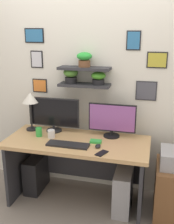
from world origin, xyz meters
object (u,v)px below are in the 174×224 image
at_px(monitor_left, 54,114).
at_px(pen_cup, 39,132).
at_px(monitor_right, 112,120).
at_px(computer_mouse, 98,146).
at_px(scissors_tray, 96,141).
at_px(computer_tower_right, 123,191).
at_px(computer_tower_left, 36,173).
at_px(desk_lamp, 30,101).
at_px(coffee_mug, 51,134).
at_px(desk, 78,156).
at_px(keyboard, 68,145).
at_px(cell_phone, 102,153).

height_order(monitor_left, pen_cup, monitor_left).
height_order(monitor_right, computer_mouse, monitor_right).
bearing_deg(scissors_tray, computer_tower_right, -4.90).
bearing_deg(computer_tower_left, monitor_left, 25.44).
distance_m(computer_mouse, scissors_tray, 0.13).
xyz_separation_m(computer_mouse, desk_lamp, (-0.87, 0.30, 0.34)).
bearing_deg(desk_lamp, scissors_tray, -12.53).
relative_size(computer_mouse, coffee_mug, 1.00).
xyz_separation_m(desk, keyboard, (-0.05, -0.20, 0.22)).
relative_size(desk_lamp, cell_phone, 3.24).
height_order(keyboard, computer_tower_right, keyboard).
height_order(monitor_right, computer_tower_right, monitor_right).
bearing_deg(coffee_mug, computer_mouse, -12.73).
relative_size(desk, scissors_tray, 12.89).
bearing_deg(computer_tower_left, desk_lamp, 128.90).
height_order(computer_mouse, desk_lamp, desk_lamp).
distance_m(desk_lamp, coffee_mug, 0.48).
xyz_separation_m(monitor_left, cell_phone, (0.67, -0.47, -0.20)).
relative_size(desk, computer_tower_right, 3.34).
height_order(desk_lamp, computer_tower_left, desk_lamp).
distance_m(pen_cup, scissors_tray, 0.66).
bearing_deg(keyboard, cell_phone, -14.93).
bearing_deg(monitor_right, monitor_left, 179.99).
distance_m(computer_mouse, desk_lamp, 0.98).
bearing_deg(coffee_mug, desk, 8.94).
height_order(keyboard, computer_mouse, computer_mouse).
bearing_deg(pen_cup, computer_tower_left, 138.18).
relative_size(desk_lamp, computer_tower_left, 1.09).
relative_size(scissors_tray, computer_tower_right, 0.26).
height_order(keyboard, computer_tower_left, keyboard).
distance_m(monitor_left, monitor_right, 0.68).
distance_m(monitor_left, keyboard, 0.51).
distance_m(coffee_mug, computer_tower_right, 0.99).
bearing_deg(monitor_right, desk, -154.40).
xyz_separation_m(cell_phone, coffee_mug, (-0.62, 0.26, 0.04)).
xyz_separation_m(computer_tower_left, computer_tower_right, (1.08, -0.14, 0.02)).
distance_m(cell_phone, pen_cup, 0.82).
bearing_deg(desk, pen_cup, -175.02).
xyz_separation_m(pen_cup, scissors_tray, (0.66, -0.02, -0.04)).
bearing_deg(computer_tower_left, computer_tower_right, -7.54).
bearing_deg(scissors_tray, desk_lamp, 167.47).
bearing_deg(scissors_tray, cell_phone, -65.21).
distance_m(monitor_right, coffee_mug, 0.69).
relative_size(cell_phone, computer_tower_right, 0.30).
height_order(pen_cup, computer_tower_right, pen_cup).
height_order(keyboard, cell_phone, keyboard).
height_order(computer_mouse, computer_tower_right, computer_mouse).
distance_m(computer_mouse, cell_phone, 0.15).
distance_m(cell_phone, computer_tower_right, 0.60).
relative_size(computer_mouse, computer_tower_left, 0.22).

